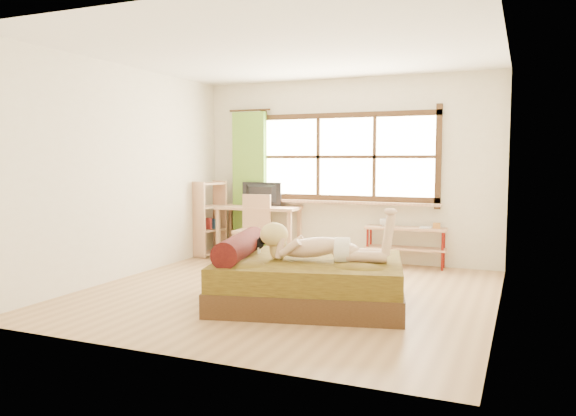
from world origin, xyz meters
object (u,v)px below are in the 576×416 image
at_px(kitten, 252,243).
at_px(woman, 322,233).
at_px(bed, 305,279).
at_px(bookshelf, 209,218).
at_px(chair, 254,225).
at_px(pipe_shelf, 406,238).
at_px(desk, 259,213).

bearing_deg(kitten, woman, -23.32).
xyz_separation_m(bed, bookshelf, (-2.45, 2.15, 0.33)).
relative_size(chair, bookshelf, 0.85).
relative_size(kitten, pipe_shelf, 0.25).
xyz_separation_m(desk, chair, (0.09, -0.36, -0.13)).
relative_size(bed, chair, 2.23).
bearing_deg(chair, bookshelf, 163.79).
height_order(woman, bookshelf, bookshelf).
xyz_separation_m(woman, desk, (-1.86, 2.36, -0.08)).
bearing_deg(woman, bed, 155.26).
height_order(woman, desk, woman).
relative_size(woman, desk, 1.03).
height_order(kitten, bookshelf, bookshelf).
distance_m(desk, pipe_shelf, 2.27).
distance_m(bed, kitten, 0.76).
bearing_deg(desk, pipe_shelf, -0.90).
distance_m(woman, chair, 2.68).
relative_size(pipe_shelf, bookshelf, 0.98).
xyz_separation_m(kitten, bookshelf, (-1.77, 2.04, -0.00)).
distance_m(bed, bookshelf, 3.27).
bearing_deg(pipe_shelf, desk, 179.99).
height_order(chair, bookshelf, bookshelf).
relative_size(kitten, chair, 0.29).
height_order(pipe_shelf, bookshelf, bookshelf).
distance_m(desk, bookshelf, 0.80).
distance_m(bed, woman, 0.54).
xyz_separation_m(pipe_shelf, bookshelf, (-3.03, -0.29, 0.18)).
relative_size(bed, kitten, 7.73).
relative_size(kitten, bookshelf, 0.25).
bearing_deg(desk, woman, -55.63).
distance_m(woman, pipe_shelf, 2.53).
bearing_deg(chair, bed, -55.18).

